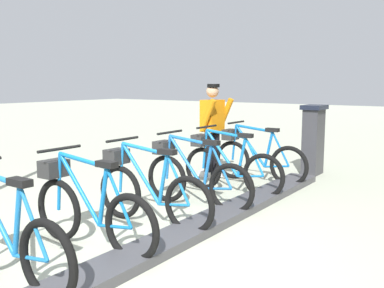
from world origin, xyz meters
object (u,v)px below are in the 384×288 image
at_px(bike_docked_4, 87,208).
at_px(bike_docked_5, 2,234).
at_px(bike_docked_1, 228,165).
at_px(bike_docked_2, 193,176).
at_px(bike_docked_3, 148,190).
at_px(bike_docked_0, 256,157).
at_px(payment_kiosk, 313,139).
at_px(worker_near_rack, 213,126).

relative_size(bike_docked_4, bike_docked_5, 1.00).
distance_m(bike_docked_1, bike_docked_2, 0.94).
bearing_deg(bike_docked_3, bike_docked_2, -90.00).
bearing_deg(bike_docked_1, bike_docked_0, -90.00).
bearing_deg(bike_docked_1, bike_docked_4, 90.00).
bearing_deg(payment_kiosk, bike_docked_3, 81.82).
bearing_deg(bike_docked_4, worker_near_rack, -77.24).
bearing_deg(bike_docked_3, payment_kiosk, -98.18).
xyz_separation_m(payment_kiosk, bike_docked_5, (0.57, 5.85, -0.24)).
bearing_deg(bike_docked_2, bike_docked_0, -90.00).
relative_size(payment_kiosk, bike_docked_4, 0.74).
xyz_separation_m(payment_kiosk, bike_docked_2, (0.57, 3.04, -0.24)).
bearing_deg(payment_kiosk, bike_docked_4, 83.36).
distance_m(bike_docked_0, worker_near_rack, 0.97).
bearing_deg(bike_docked_0, bike_docked_4, 90.00).
bearing_deg(worker_near_rack, bike_docked_3, 106.88).
height_order(bike_docked_0, bike_docked_3, same).
xyz_separation_m(bike_docked_3, bike_docked_5, (0.00, 1.87, 0.00)).
distance_m(bike_docked_1, bike_docked_4, 2.81).
bearing_deg(bike_docked_3, bike_docked_1, -90.00).
relative_size(payment_kiosk, bike_docked_2, 0.74).
relative_size(payment_kiosk, bike_docked_1, 0.74).
xyz_separation_m(bike_docked_1, bike_docked_4, (0.00, 2.81, 0.00)).
bearing_deg(payment_kiosk, worker_near_rack, 40.91).
height_order(bike_docked_1, bike_docked_4, same).
xyz_separation_m(bike_docked_1, bike_docked_5, (0.00, 3.74, 0.00)).
bearing_deg(bike_docked_4, bike_docked_3, -90.00).
relative_size(bike_docked_2, bike_docked_5, 1.00).
relative_size(bike_docked_0, bike_docked_1, 1.00).
bearing_deg(worker_near_rack, bike_docked_5, 100.24).
height_order(bike_docked_3, worker_near_rack, worker_near_rack).
distance_m(bike_docked_1, bike_docked_5, 3.74).
xyz_separation_m(bike_docked_0, bike_docked_3, (0.00, 2.81, 0.00)).
xyz_separation_m(bike_docked_1, bike_docked_2, (0.00, 0.94, 0.00)).
relative_size(bike_docked_0, worker_near_rack, 1.04).
xyz_separation_m(bike_docked_0, bike_docked_2, (0.00, 1.87, 0.00)).
distance_m(bike_docked_2, worker_near_rack, 2.06).
distance_m(bike_docked_0, bike_docked_5, 4.68).
bearing_deg(bike_docked_5, bike_docked_0, -90.00).
bearing_deg(bike_docked_3, bike_docked_5, 90.00).
distance_m(bike_docked_0, bike_docked_3, 2.81).
height_order(bike_docked_0, bike_docked_1, same).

